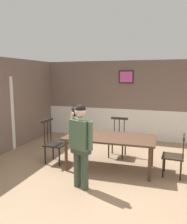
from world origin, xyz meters
TOP-DOWN VIEW (x-y plane):
  - ground_plane at (0.00, 0.00)m, footprint 7.33×7.33m
  - room_back_partition at (-0.00, 3.34)m, footprint 6.04×0.17m
  - dining_table at (0.07, 0.56)m, footprint 2.06×1.08m
  - chair_near_window at (0.04, 1.46)m, footprint 0.46×0.46m
  - chair_by_doorway at (1.47, 0.61)m, footprint 0.46×0.46m
  - chair_at_table_head at (-1.33, 0.51)m, footprint 0.49×0.49m
  - person_figure at (-0.21, -0.51)m, footprint 0.53×0.36m

SIDE VIEW (x-z plane):
  - ground_plane at x=0.00m, z-range 0.00..0.00m
  - chair_by_doorway at x=1.47m, z-range 0.00..0.90m
  - chair_near_window at x=0.04m, z-range -0.02..1.00m
  - chair_at_table_head at x=-1.33m, z-range -0.04..1.03m
  - dining_table at x=0.07m, z-range 0.30..1.07m
  - person_figure at x=-0.21m, z-range 0.11..1.72m
  - room_back_partition at x=0.00m, z-range -0.05..2.57m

